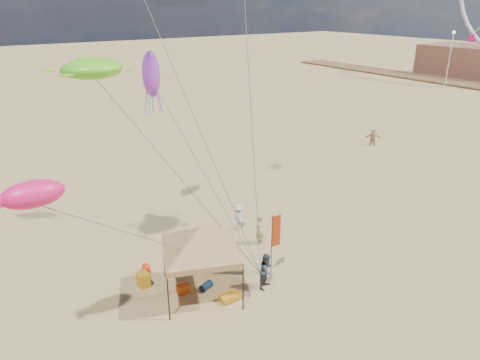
{
  "coord_description": "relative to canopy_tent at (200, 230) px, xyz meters",
  "views": [
    {
      "loc": [
        -11.52,
        -13.89,
        12.25
      ],
      "look_at": [
        0.0,
        3.0,
        4.0
      ],
      "focal_mm": 33.05,
      "sensor_mm": 36.0,
      "label": 1
    }
  ],
  "objects": [
    {
      "name": "chair_yellow",
      "position": [
        -1.99,
        1.94,
        -2.88
      ],
      "size": [
        0.5,
        0.5,
        0.7
      ],
      "primitive_type": "cube",
      "color": "gold",
      "rests_on": "ground"
    },
    {
      "name": "canopy_tent",
      "position": [
        0.0,
        0.0,
        0.0
      ],
      "size": [
        5.85,
        5.85,
        3.88
      ],
      "color": "black",
      "rests_on": "ground"
    },
    {
      "name": "feather_flag",
      "position": [
        3.65,
        -0.62,
        -1.12
      ],
      "size": [
        0.49,
        0.08,
        3.17
      ],
      "color": "black",
      "rests_on": "ground"
    },
    {
      "name": "person_far_c",
      "position": [
        23.94,
        10.48,
        -2.44
      ],
      "size": [
        1.43,
        1.31,
        1.59
      ],
      "primitive_type": "imported",
      "rotation": [
        0.0,
        0.0,
        5.58
      ],
      "color": "tan",
      "rests_on": "ground"
    },
    {
      "name": "building_north",
      "position": [
        70.55,
        29.14,
        -0.63
      ],
      "size": [
        10.0,
        14.0,
        5.2
      ],
      "primitive_type": "cube",
      "color": "#8C5947",
      "rests_on": "ground"
    },
    {
      "name": "bag_orange",
      "position": [
        -1.43,
        2.96,
        -3.05
      ],
      "size": [
        0.54,
        0.69,
        0.36
      ],
      "primitive_type": "cylinder",
      "rotation": [
        0.0,
        1.57,
        1.22
      ],
      "color": "#F2360D",
      "rests_on": "ground"
    },
    {
      "name": "beach_cart",
      "position": [
        0.74,
        -1.19,
        -3.03
      ],
      "size": [
        0.9,
        0.5,
        0.24
      ],
      "primitive_type": "cube",
      "color": "orange",
      "rests_on": "ground"
    },
    {
      "name": "fish_kite",
      "position": [
        -6.16,
        -0.22,
        3.26
      ],
      "size": [
        2.11,
        1.19,
        0.9
      ],
      "primitive_type": "ellipsoid",
      "rotation": [
        0.0,
        0.0,
        0.09
      ],
      "color": "#F4186B",
      "rests_on": "ground"
    },
    {
      "name": "turtle_kite",
      "position": [
        -2.4,
        4.51,
        6.4
      ],
      "size": [
        2.8,
        2.33,
        0.87
      ],
      "primitive_type": "ellipsoid",
      "rotation": [
        0.0,
        0.0,
        -0.09
      ],
      "color": "#5CD11F",
      "rests_on": "ground"
    },
    {
      "name": "cooler_red",
      "position": [
        -0.68,
        0.51,
        -3.04
      ],
      "size": [
        0.54,
        0.38,
        0.38
      ],
      "primitive_type": "cube",
      "color": "#D24610",
      "rests_on": "ground"
    },
    {
      "name": "chair_green",
      "position": [
        1.82,
        1.3,
        -2.88
      ],
      "size": [
        0.5,
        0.5,
        0.7
      ],
      "primitive_type": "cube",
      "color": "#188436",
      "rests_on": "ground"
    },
    {
      "name": "cooler_blue",
      "position": [
        3.1,
        3.22,
        -3.04
      ],
      "size": [
        0.54,
        0.38,
        0.38
      ],
      "primitive_type": "cube",
      "color": "#114E91",
      "rests_on": "ground"
    },
    {
      "name": "crate_grey",
      "position": [
        0.72,
        -1.21,
        -3.09
      ],
      "size": [
        0.34,
        0.3,
        0.28
      ],
      "primitive_type": "cube",
      "color": "slate",
      "rests_on": "ground"
    },
    {
      "name": "person_near_b",
      "position": [
        2.7,
        -1.29,
        -2.37
      ],
      "size": [
        1.05,
        0.97,
        1.73
      ],
      "primitive_type": "imported",
      "rotation": [
        0.0,
        0.0,
        0.49
      ],
      "color": "#313A43",
      "rests_on": "ground"
    },
    {
      "name": "bag_navy",
      "position": [
        0.28,
        0.1,
        -3.05
      ],
      "size": [
        0.69,
        0.54,
        0.36
      ],
      "primitive_type": "cylinder",
      "rotation": [
        0.0,
        1.57,
        0.35
      ],
      "color": "#0D2039",
      "rests_on": "ground"
    },
    {
      "name": "lamp_north",
      "position": [
        58.55,
        25.14,
        2.28
      ],
      "size": [
        0.5,
        0.5,
        8.25
      ],
      "color": "silver",
      "rests_on": "ground"
    },
    {
      "name": "person_near_a",
      "position": [
        4.75,
        2.1,
        -2.38
      ],
      "size": [
        0.75,
        0.66,
        1.72
      ],
      "primitive_type": "imported",
      "rotation": [
        0.0,
        0.0,
        3.65
      ],
      "color": "tan",
      "rests_on": "ground"
    },
    {
      "name": "squid_kite",
      "position": [
        1.83,
        8.25,
        5.35
      ],
      "size": [
        1.05,
        1.05,
        2.53
      ],
      "primitive_type": "ellipsoid",
      "rotation": [
        0.0,
        0.0,
        0.08
      ],
      "color": "#A639DA",
      "rests_on": "ground"
    },
    {
      "name": "ground",
      "position": [
        3.55,
        -0.86,
        -3.23
      ],
      "size": [
        280.0,
        280.0,
        0.0
      ],
      "primitive_type": "plane",
      "color": "tan",
      "rests_on": "ground"
    },
    {
      "name": "person_near_c",
      "position": [
        4.75,
        4.1,
        -2.46
      ],
      "size": [
        1.01,
        0.6,
        1.54
      ],
      "primitive_type": "imported",
      "rotation": [
        0.0,
        0.0,
        3.17
      ],
      "color": "beige",
      "rests_on": "ground"
    }
  ]
}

